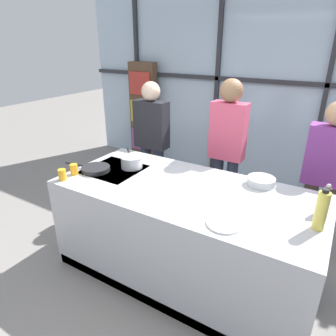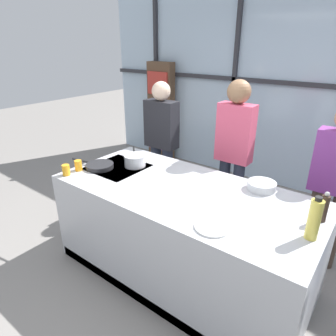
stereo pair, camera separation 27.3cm
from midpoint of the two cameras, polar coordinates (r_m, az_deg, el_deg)
ground_plane at (r=3.10m, az=5.25°, el=-19.08°), size 18.00×18.00×0.00m
back_window_wall at (r=4.67m, az=23.05°, el=13.07°), size 6.40×0.10×2.80m
bookshelf at (r=5.52m, az=0.05°, el=10.55°), size 0.50×0.19×1.74m
demo_island at (r=2.82m, az=5.54°, el=-12.28°), size 2.29×1.06×0.90m
spectator_far_left at (r=3.83m, az=0.81°, el=5.66°), size 0.43×0.23×1.63m
spectator_center_left at (r=3.33m, az=14.77°, el=3.71°), size 0.38×0.24×1.73m
spectator_center_right at (r=3.16m, az=31.33°, el=-2.11°), size 0.41×0.22×1.60m
frying_pan at (r=3.04m, az=-10.51°, el=0.42°), size 0.49×0.28×0.04m
saucepan at (r=3.02m, az=-3.76°, el=1.46°), size 0.33×0.32×0.12m
white_plate at (r=2.12m, az=12.24°, el=-11.01°), size 0.25×0.25×0.01m
mixing_bowl at (r=2.71m, az=20.21°, el=-3.20°), size 0.24×0.24×0.07m
oil_bottle at (r=2.17m, az=29.43°, el=-8.61°), size 0.08×0.08×0.30m
pepper_grinder at (r=2.42m, az=30.55°, el=-6.64°), size 0.05×0.05×0.23m
juice_glass_near at (r=2.93m, az=-16.36°, el=-0.43°), size 0.07×0.07×0.10m
juice_glass_far at (r=3.00m, az=-14.26°, el=0.42°), size 0.07×0.07×0.10m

